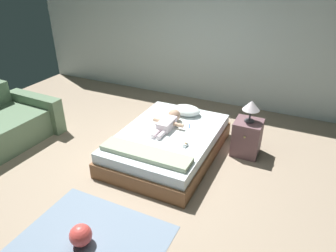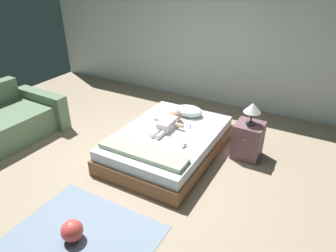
{
  "view_description": "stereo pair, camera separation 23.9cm",
  "coord_description": "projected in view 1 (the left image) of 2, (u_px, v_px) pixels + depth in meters",
  "views": [
    {
      "loc": [
        1.67,
        -2.56,
        2.46
      ],
      "look_at": [
        0.07,
        0.81,
        0.46
      ],
      "focal_mm": 32.38,
      "sensor_mm": 36.0,
      "label": 1
    },
    {
      "loc": [
        1.88,
        -2.45,
        2.46
      ],
      "look_at": [
        0.07,
        0.81,
        0.46
      ],
      "focal_mm": 32.38,
      "sensor_mm": 36.0,
      "label": 2
    }
  ],
  "objects": [
    {
      "name": "baby",
      "position": [
        169.0,
        122.0,
        4.41
      ],
      "size": [
        0.48,
        0.71,
        0.19
      ],
      "color": "silver",
      "rests_on": "bed"
    },
    {
      "name": "nightstand",
      "position": [
        247.0,
        138.0,
        4.35
      ],
      "size": [
        0.38,
        0.41,
        0.52
      ],
      "color": "#6D4C52",
      "rests_on": "ground_plane"
    },
    {
      "name": "bed",
      "position": [
        168.0,
        143.0,
        4.37
      ],
      "size": [
        1.32,
        1.9,
        0.36
      ],
      "color": "brown",
      "rests_on": "ground_plane"
    },
    {
      "name": "wall_behind_bed",
      "position": [
        216.0,
        32.0,
        5.58
      ],
      "size": [
        8.0,
        0.12,
        2.72
      ],
      "primitive_type": "cube",
      "color": "silver",
      "rests_on": "ground_plane"
    },
    {
      "name": "blanket",
      "position": [
        145.0,
        153.0,
        3.75
      ],
      "size": [
        1.19,
        0.28,
        0.06
      ],
      "color": "#9CAD8F",
      "rests_on": "bed"
    },
    {
      "name": "baby_bottle",
      "position": [
        186.0,
        145.0,
        3.93
      ],
      "size": [
        0.06,
        0.09,
        0.07
      ],
      "color": "white",
      "rests_on": "bed"
    },
    {
      "name": "lamp",
      "position": [
        251.0,
        106.0,
        4.12
      ],
      "size": [
        0.24,
        0.24,
        0.32
      ],
      "color": "#333338",
      "rests_on": "nightstand"
    },
    {
      "name": "rug",
      "position": [
        90.0,
        244.0,
        3.01
      ],
      "size": [
        1.46,
        1.18,
        0.01
      ],
      "color": "gray",
      "rests_on": "ground_plane"
    },
    {
      "name": "pillow",
      "position": [
        186.0,
        110.0,
        4.75
      ],
      "size": [
        0.44,
        0.32,
        0.14
      ],
      "color": "white",
      "rests_on": "bed"
    },
    {
      "name": "ground_plane",
      "position": [
        136.0,
        184.0,
        3.83
      ],
      "size": [
        8.0,
        8.0,
        0.0
      ],
      "primitive_type": "plane",
      "color": "gray"
    },
    {
      "name": "toothbrush",
      "position": [
        190.0,
        126.0,
        4.44
      ],
      "size": [
        0.06,
        0.13,
        0.02
      ],
      "color": "blue",
      "rests_on": "bed"
    },
    {
      "name": "toy_ball",
      "position": [
        81.0,
        235.0,
        2.96
      ],
      "size": [
        0.22,
        0.22,
        0.22
      ],
      "primitive_type": "sphere",
      "color": "#DA4640",
      "rests_on": "rug"
    }
  ]
}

